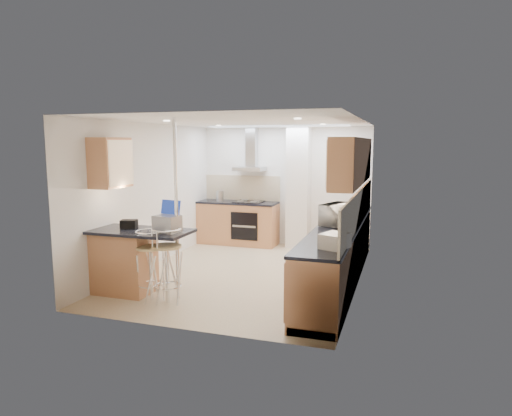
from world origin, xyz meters
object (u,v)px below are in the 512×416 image
(microwave, at_px, (340,215))
(bar_stool_near, at_px, (151,265))
(bar_stool_end, at_px, (167,265))
(bread_bin, at_px, (335,241))
(laptop, at_px, (167,224))

(microwave, relative_size, bar_stool_near, 0.60)
(bar_stool_end, bearing_deg, bread_bin, -46.06)
(bar_stool_near, relative_size, bar_stool_end, 0.95)
(microwave, relative_size, laptop, 1.77)
(laptop, xyz_separation_m, bar_stool_end, (0.09, -0.19, -0.53))
(bread_bin, bearing_deg, laptop, -162.27)
(bar_stool_near, xyz_separation_m, bread_bin, (2.52, -0.01, 0.52))
(microwave, bearing_deg, bar_stool_end, 146.38)
(bar_stool_near, bearing_deg, laptop, 59.83)
(laptop, distance_m, bread_bin, 2.34)
(bar_stool_end, xyz_separation_m, bread_bin, (2.25, 0.01, 0.49))
(microwave, distance_m, bar_stool_near, 2.87)
(bar_stool_near, bearing_deg, bar_stool_end, 11.51)
(microwave, bearing_deg, laptop, 141.72)
(laptop, bearing_deg, bar_stool_end, -54.87)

